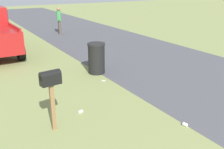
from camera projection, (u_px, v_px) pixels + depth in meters
mailbox at (51, 83)px, 5.76m from camera, size 0.25×0.47×1.41m
trash_bin at (96, 58)px, 9.69m from camera, size 0.63×0.63×1.12m
pedestrian at (59, 19)px, 16.82m from camera, size 0.49×0.30×1.68m
litter_wrapper_far_scatter at (104, 81)px, 9.10m from camera, size 0.13×0.15×0.01m
litter_cup_midfield_b at (81, 112)px, 6.85m from camera, size 0.10×0.12×0.08m
litter_cup_by_mailbox at (185, 124)px, 6.24m from camera, size 0.12×0.10×0.08m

